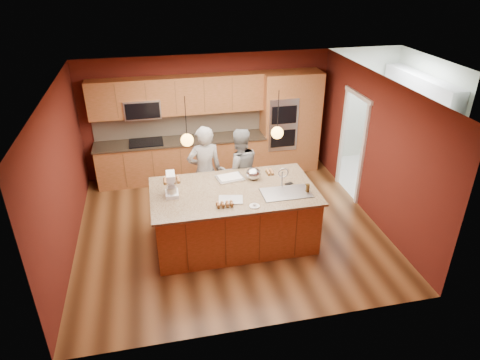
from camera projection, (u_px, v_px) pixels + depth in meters
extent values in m
plane|color=#452813|center=(229.00, 227.00, 8.06)|extent=(5.50, 5.50, 0.00)
plane|color=white|center=(227.00, 86.00, 6.79)|extent=(5.50, 5.50, 0.00)
plane|color=#531A12|center=(207.00, 115.00, 9.58)|extent=(5.50, 0.00, 5.50)
plane|color=#531A12|center=(266.00, 248.00, 5.27)|extent=(5.50, 0.00, 5.50)
plane|color=#531A12|center=(61.00, 178.00, 6.91)|extent=(0.00, 5.00, 5.00)
plane|color=#531A12|center=(374.00, 149.00, 7.94)|extent=(0.00, 5.00, 5.00)
cube|color=brown|center=(182.00, 160.00, 9.63)|extent=(3.70, 0.60, 0.90)
cube|color=#2C231C|center=(181.00, 141.00, 9.40)|extent=(3.74, 0.64, 0.04)
cube|color=beige|center=(179.00, 123.00, 9.51)|extent=(3.70, 0.03, 0.56)
cube|color=brown|center=(177.00, 95.00, 9.05)|extent=(3.70, 0.36, 0.80)
cube|color=black|center=(146.00, 142.00, 9.24)|extent=(0.72, 0.52, 0.03)
cube|color=silver|center=(142.00, 108.00, 9.00)|extent=(0.76, 0.40, 0.40)
cube|color=brown|center=(279.00, 123.00, 9.72)|extent=(0.80, 0.60, 2.30)
cube|color=silver|center=(283.00, 125.00, 9.43)|extent=(0.66, 0.04, 1.20)
cube|color=brown|center=(306.00, 121.00, 9.84)|extent=(0.50, 0.60, 2.30)
plane|color=silver|center=(376.00, 179.00, 9.77)|extent=(2.60, 2.60, 0.00)
plane|color=beige|center=(423.00, 120.00, 9.31)|extent=(0.00, 2.70, 2.70)
cube|color=silver|center=(420.00, 94.00, 8.99)|extent=(0.35, 2.40, 0.75)
cylinder|color=black|center=(186.00, 119.00, 6.46)|extent=(0.01, 0.01, 0.70)
sphere|color=gold|center=(187.00, 140.00, 6.62)|extent=(0.20, 0.20, 0.20)
cylinder|color=black|center=(278.00, 112.00, 6.73)|extent=(0.01, 0.01, 0.70)
sphere|color=gold|center=(277.00, 133.00, 6.89)|extent=(0.20, 0.20, 0.20)
cube|color=brown|center=(234.00, 217.00, 7.46)|extent=(2.68, 1.45, 0.98)
cube|color=tan|center=(234.00, 191.00, 7.22)|extent=(2.78, 1.55, 0.04)
cube|color=silver|center=(286.00, 197.00, 7.16)|extent=(0.81, 0.47, 0.18)
imported|color=black|center=(205.00, 171.00, 8.09)|extent=(0.70, 0.50, 1.82)
imported|color=gray|center=(239.00, 171.00, 8.24)|extent=(0.88, 0.71, 1.71)
cube|color=white|center=(172.00, 194.00, 7.04)|extent=(0.22, 0.28, 0.06)
cube|color=white|center=(171.00, 182.00, 7.06)|extent=(0.11, 0.09, 0.27)
cube|color=white|center=(170.00, 176.00, 6.91)|extent=(0.14, 0.28, 0.11)
cylinder|color=silver|center=(172.00, 191.00, 6.96)|extent=(0.16, 0.16, 0.15)
cube|color=white|center=(230.00, 178.00, 7.56)|extent=(0.51, 0.41, 0.03)
cube|color=white|center=(230.00, 177.00, 7.55)|extent=(0.44, 0.34, 0.02)
cube|color=silver|center=(231.00, 200.00, 6.91)|extent=(0.44, 0.35, 0.02)
ellipsoid|color=silver|center=(253.00, 174.00, 7.52)|extent=(0.26, 0.26, 0.22)
cylinder|color=silver|center=(254.00, 206.00, 6.74)|extent=(0.17, 0.17, 0.01)
cylinder|color=#39270E|center=(307.00, 188.00, 7.13)|extent=(0.07, 0.07, 0.14)
cube|color=black|center=(289.00, 184.00, 7.40)|extent=(0.16, 0.12, 0.01)
cube|color=white|center=(408.00, 164.00, 9.43)|extent=(0.67, 0.69, 0.89)
cube|color=white|center=(394.00, 151.00, 9.87)|extent=(0.69, 0.71, 1.05)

